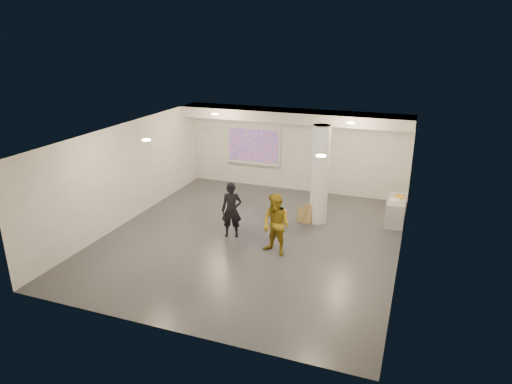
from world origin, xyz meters
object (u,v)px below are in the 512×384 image
at_px(credenza, 396,211).
at_px(woman, 232,210).
at_px(man, 276,225).
at_px(projection_screen, 253,146).
at_px(column, 320,175).

height_order(credenza, woman, woman).
bearing_deg(man, projection_screen, 135.90).
bearing_deg(credenza, column, -160.95).
xyz_separation_m(credenza, man, (-2.78, -3.25, 0.45)).
height_order(column, woman, column).
bearing_deg(credenza, man, -130.80).
height_order(projection_screen, woman, projection_screen).
bearing_deg(credenza, woman, -148.71).
bearing_deg(woman, man, -37.60).
bearing_deg(woman, credenza, 16.30).
distance_m(column, man, 2.62).
xyz_separation_m(credenza, woman, (-4.28, -2.63, 0.41)).
height_order(credenza, man, man).
relative_size(column, credenza, 2.32).
relative_size(column, projection_screen, 1.43).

